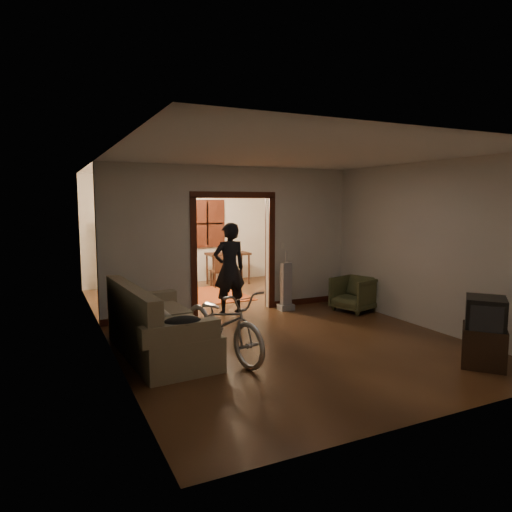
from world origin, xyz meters
TOP-DOWN VIEW (x-y plane):
  - floor at (0.00, 0.00)m, footprint 5.00×8.50m
  - ceiling at (0.00, 0.00)m, footprint 5.00×8.50m
  - wall_back at (0.00, 4.25)m, footprint 5.00×0.02m
  - wall_left at (-2.50, 0.00)m, footprint 0.02×8.50m
  - wall_right at (2.50, 0.00)m, footprint 0.02×8.50m
  - partition_wall at (0.00, 0.75)m, footprint 5.00×0.14m
  - door_casing at (0.00, 0.75)m, footprint 1.74×0.20m
  - far_window at (0.70, 4.21)m, footprint 0.98×0.06m
  - chandelier at (0.00, 2.50)m, footprint 0.24×0.24m
  - light_switch at (1.05, 0.68)m, footprint 0.08×0.01m
  - sofa at (-1.89, -1.18)m, footprint 1.14×2.24m
  - rolled_paper at (-1.79, -0.88)m, footprint 0.10×0.79m
  - jacket at (-1.84, -2.09)m, footprint 0.48×0.36m
  - bicycle at (-1.15, -1.66)m, footprint 1.04×1.94m
  - armchair at (2.15, -0.26)m, footprint 0.91×0.90m
  - tv_stand at (1.80, -3.43)m, footprint 0.77×0.76m
  - crt_tv at (1.80, -3.43)m, footprint 0.71×0.70m
  - vacuum at (0.98, 0.37)m, footprint 0.33×0.29m
  - person at (-0.14, 0.57)m, footprint 0.64×0.43m
  - oriental_rug at (0.11, 2.39)m, footprint 1.51×1.97m
  - locker at (-1.26, 4.02)m, footprint 0.89×0.50m
  - globe at (-1.26, 4.02)m, footprint 0.29×0.29m
  - desk at (1.02, 3.53)m, footprint 1.11×0.65m
  - desk_chair at (0.65, 3.24)m, footprint 0.45×0.45m

SIDE VIEW (x-z plane):
  - floor at x=0.00m, z-range -0.01..0.01m
  - oriental_rug at x=0.11m, z-range 0.00..0.01m
  - tv_stand at x=1.80m, z-range 0.00..0.52m
  - armchair at x=2.15m, z-range 0.00..0.67m
  - desk_chair at x=0.65m, z-range 0.00..0.80m
  - desk at x=1.02m, z-range 0.00..0.80m
  - vacuum at x=0.98m, z-range 0.00..0.95m
  - bicycle at x=-1.15m, z-range 0.00..0.97m
  - sofa at x=-1.89m, z-range 0.00..1.00m
  - rolled_paper at x=-1.79m, z-range 0.48..0.58m
  - jacket at x=-1.84m, z-range 0.61..0.75m
  - crt_tv at x=1.80m, z-range 0.45..0.91m
  - person at x=-0.14m, z-range 0.00..1.74m
  - locker at x=-1.26m, z-range 0.00..1.77m
  - door_casing at x=0.00m, z-range -0.06..2.26m
  - light_switch at x=1.05m, z-range 1.19..1.31m
  - wall_back at x=0.00m, z-range 0.00..2.80m
  - wall_left at x=-2.50m, z-range 0.00..2.80m
  - wall_right at x=2.50m, z-range 0.00..2.80m
  - partition_wall at x=0.00m, z-range 0.00..2.80m
  - far_window at x=0.70m, z-range 0.91..2.19m
  - globe at x=-1.26m, z-range 1.79..2.09m
  - chandelier at x=0.00m, z-range 2.23..2.47m
  - ceiling at x=0.00m, z-range 2.79..2.80m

